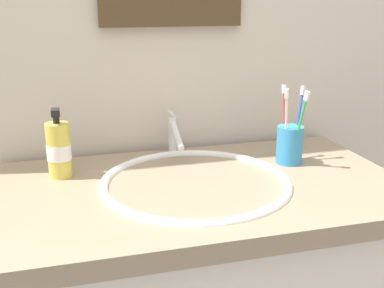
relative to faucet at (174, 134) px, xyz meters
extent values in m
cube|color=beige|center=(0.01, 0.10, 0.27)|extent=(2.19, 0.04, 2.40)
cube|color=gray|center=(0.01, -0.23, -0.08)|extent=(0.99, 0.57, 0.04)
ellipsoid|color=white|center=(0.00, -0.22, -0.11)|extent=(0.41, 0.41, 0.10)
torus|color=white|center=(0.00, -0.22, -0.06)|extent=(0.46, 0.46, 0.02)
cylinder|color=#595B60|center=(0.00, -0.22, -0.15)|extent=(0.03, 0.03, 0.01)
cylinder|color=silver|center=(0.00, 0.02, -0.01)|extent=(0.02, 0.02, 0.11)
cylinder|color=silver|center=(0.00, -0.03, 0.01)|extent=(0.02, 0.11, 0.06)
cylinder|color=silver|center=(0.00, 0.03, 0.05)|extent=(0.01, 0.05, 0.01)
cylinder|color=#338CCC|center=(0.28, -0.15, -0.01)|extent=(0.07, 0.07, 0.10)
cylinder|color=red|center=(0.28, -0.12, 0.04)|extent=(0.01, 0.04, 0.19)
cube|color=white|center=(0.28, -0.10, 0.13)|extent=(0.01, 0.02, 0.03)
cylinder|color=blue|center=(0.31, -0.13, 0.04)|extent=(0.04, 0.03, 0.19)
cube|color=white|center=(0.32, -0.13, 0.13)|extent=(0.02, 0.01, 0.03)
cylinder|color=green|center=(0.29, -0.18, 0.04)|extent=(0.02, 0.05, 0.19)
cube|color=white|center=(0.29, -0.20, 0.13)|extent=(0.01, 0.02, 0.03)
cylinder|color=white|center=(0.26, -0.16, 0.04)|extent=(0.03, 0.03, 0.19)
cube|color=white|center=(0.25, -0.17, 0.14)|extent=(0.02, 0.02, 0.03)
cylinder|color=#DBCC4C|center=(-0.31, -0.09, 0.01)|extent=(0.06, 0.06, 0.14)
cylinder|color=black|center=(-0.31, -0.09, 0.09)|extent=(0.02, 0.02, 0.02)
cube|color=black|center=(-0.31, -0.10, 0.11)|extent=(0.02, 0.04, 0.02)
cylinder|color=white|center=(-0.31, -0.09, 0.00)|extent=(0.06, 0.06, 0.04)
camera|label=1|loc=(-0.29, -1.24, 0.37)|focal=43.93mm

